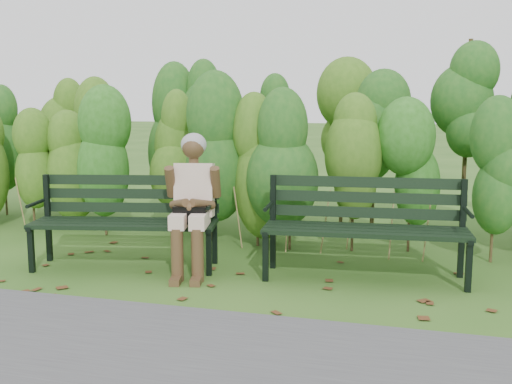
# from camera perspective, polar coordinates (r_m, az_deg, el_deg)

# --- Properties ---
(ground) EXTENTS (80.00, 80.00, 0.00)m
(ground) POSITION_cam_1_polar(r_m,az_deg,el_deg) (5.60, -0.96, -8.13)
(ground) COLOR #2D5B1A
(footpath) EXTENTS (60.00, 2.50, 0.01)m
(footpath) POSITION_cam_1_polar(r_m,az_deg,el_deg) (3.68, -11.15, -17.45)
(footpath) COLOR #474749
(footpath) RESTS_ON ground
(hedge_band) EXTENTS (11.04, 1.67, 2.42)m
(hedge_band) POSITION_cam_1_polar(r_m,az_deg,el_deg) (7.18, 3.23, 5.76)
(hedge_band) COLOR #47381E
(hedge_band) RESTS_ON ground
(leaf_litter) EXTENTS (5.97, 2.09, 0.01)m
(leaf_litter) POSITION_cam_1_polar(r_m,az_deg,el_deg) (5.54, -1.23, -8.30)
(leaf_litter) COLOR brown
(leaf_litter) RESTS_ON ground
(bench_left) EXTENTS (1.86, 0.94, 0.89)m
(bench_left) POSITION_cam_1_polar(r_m,az_deg,el_deg) (6.02, -12.18, -2.01)
(bench_left) COLOR black
(bench_left) RESTS_ON ground
(bench_right) EXTENTS (1.88, 0.76, 0.92)m
(bench_right) POSITION_cam_1_polar(r_m,az_deg,el_deg) (5.60, 10.36, -2.57)
(bench_right) COLOR black
(bench_right) RESTS_ON ground
(seated_woman) EXTENTS (0.56, 0.81, 1.32)m
(seated_woman) POSITION_cam_1_polar(r_m,az_deg,el_deg) (5.66, -6.09, -0.30)
(seated_woman) COLOR beige
(seated_woman) RESTS_ON ground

